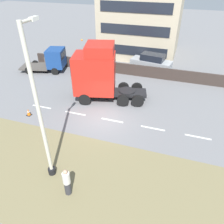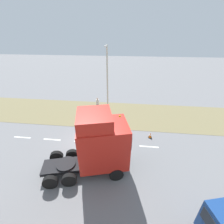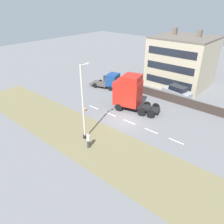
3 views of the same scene
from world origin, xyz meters
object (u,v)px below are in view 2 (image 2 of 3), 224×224
(lamp_post, at_px, (107,86))
(traffic_cone_lead, at_px, (150,135))
(lorry_cab, at_px, (100,143))
(pedestrian, at_px, (98,104))

(lamp_post, bearing_deg, traffic_cone_lead, 47.18)
(lorry_cab, height_order, pedestrian, lorry_cab)
(pedestrian, bearing_deg, lorry_cab, 12.49)
(lorry_cab, xyz_separation_m, traffic_cone_lead, (-4.38, 4.33, -2.20))
(traffic_cone_lead, bearing_deg, lorry_cab, -44.68)
(lorry_cab, bearing_deg, traffic_cone_lead, 120.70)
(lamp_post, distance_m, pedestrian, 3.44)
(lamp_post, relative_size, traffic_cone_lead, 14.43)
(lorry_cab, distance_m, lamp_post, 9.14)
(lorry_cab, height_order, lamp_post, lamp_post)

